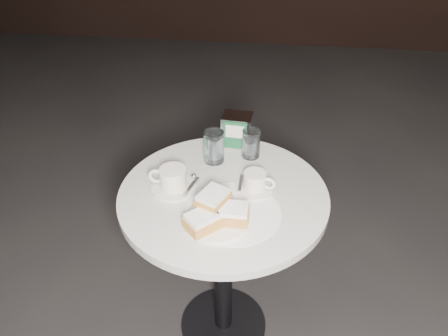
% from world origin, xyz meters
% --- Properties ---
extents(ground, '(7.00, 7.00, 0.00)m').
position_xyz_m(ground, '(0.00, 0.00, 0.00)').
color(ground, black).
rests_on(ground, ground).
extents(cafe_table, '(0.70, 0.70, 0.74)m').
position_xyz_m(cafe_table, '(0.00, 0.00, 0.55)').
color(cafe_table, black).
rests_on(cafe_table, ground).
extents(sugar_spill, '(0.37, 0.37, 0.00)m').
position_xyz_m(sugar_spill, '(0.04, -0.10, 0.75)').
color(sugar_spill, white).
rests_on(sugar_spill, cafe_table).
extents(beignet_plate, '(0.26, 0.26, 0.09)m').
position_xyz_m(beignet_plate, '(-0.00, -0.15, 0.78)').
color(beignet_plate, silver).
rests_on(beignet_plate, cafe_table).
extents(coffee_cup_left, '(0.16, 0.16, 0.08)m').
position_xyz_m(coffee_cup_left, '(-0.17, 0.00, 0.78)').
color(coffee_cup_left, silver).
rests_on(coffee_cup_left, cafe_table).
extents(coffee_cup_right, '(0.16, 0.16, 0.07)m').
position_xyz_m(coffee_cup_right, '(0.10, 0.03, 0.77)').
color(coffee_cup_right, silver).
rests_on(coffee_cup_right, cafe_table).
extents(water_glass_left, '(0.10, 0.10, 0.12)m').
position_xyz_m(water_glass_left, '(-0.06, 0.18, 0.80)').
color(water_glass_left, white).
rests_on(water_glass_left, cafe_table).
extents(water_glass_right, '(0.07, 0.07, 0.11)m').
position_xyz_m(water_glass_right, '(0.07, 0.23, 0.80)').
color(water_glass_right, white).
rests_on(water_glass_right, cafe_table).
extents(napkin_dispenser, '(0.12, 0.10, 0.13)m').
position_xyz_m(napkin_dispenser, '(0.02, 0.30, 0.81)').
color(napkin_dispenser, silver).
rests_on(napkin_dispenser, cafe_table).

